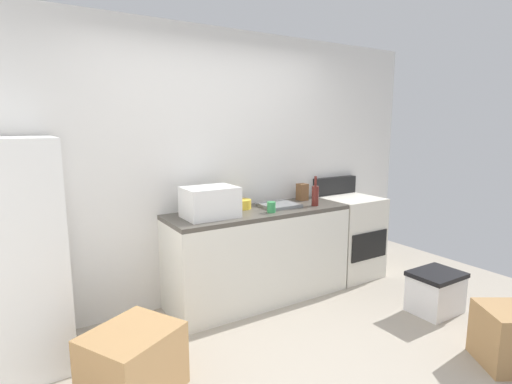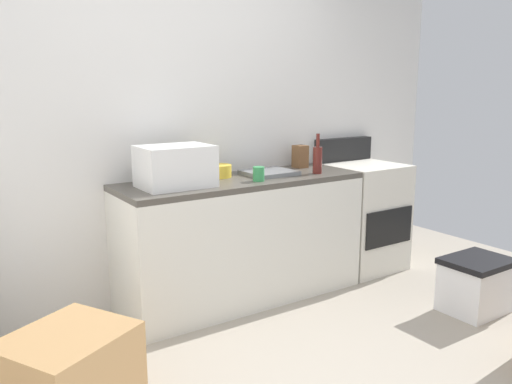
% 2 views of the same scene
% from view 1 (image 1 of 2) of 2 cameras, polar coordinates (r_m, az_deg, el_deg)
% --- Properties ---
extents(ground_plane, '(6.00, 6.00, 0.00)m').
position_cam_1_polar(ground_plane, '(3.09, 8.29, -24.01)').
color(ground_plane, '#9E9384').
extents(wall_back, '(5.00, 0.10, 2.60)m').
position_cam_1_polar(wall_back, '(3.90, -6.10, 3.62)').
color(wall_back, silver).
rests_on(wall_back, ground_plane).
extents(kitchen_counter, '(1.80, 0.60, 0.90)m').
position_cam_1_polar(kitchen_counter, '(3.93, 0.39, -9.01)').
color(kitchen_counter, silver).
rests_on(kitchen_counter, ground_plane).
extents(refrigerator, '(0.68, 0.66, 1.63)m').
position_cam_1_polar(refrigerator, '(3.22, -31.95, -7.99)').
color(refrigerator, white).
rests_on(refrigerator, ground_plane).
extents(stove_oven, '(0.60, 0.61, 1.10)m').
position_cam_1_polar(stove_oven, '(4.66, 13.19, -6.02)').
color(stove_oven, silver).
rests_on(stove_oven, ground_plane).
extents(microwave, '(0.46, 0.34, 0.27)m').
position_cam_1_polar(microwave, '(3.50, -6.64, -1.46)').
color(microwave, white).
rests_on(microwave, kitchen_counter).
extents(sink_basin, '(0.36, 0.32, 0.03)m').
position_cam_1_polar(sink_basin, '(3.96, 3.33, -1.89)').
color(sink_basin, slate).
rests_on(sink_basin, kitchen_counter).
extents(wine_bottle, '(0.07, 0.07, 0.30)m').
position_cam_1_polar(wine_bottle, '(4.02, 8.52, -0.42)').
color(wine_bottle, '#591E19').
rests_on(wine_bottle, kitchen_counter).
extents(coffee_mug, '(0.08, 0.08, 0.10)m').
position_cam_1_polar(coffee_mug, '(3.69, 2.22, -2.19)').
color(coffee_mug, '#338C4C').
rests_on(coffee_mug, kitchen_counter).
extents(knife_block, '(0.10, 0.10, 0.18)m').
position_cam_1_polar(knife_block, '(4.30, 6.68, 0.00)').
color(knife_block, brown).
rests_on(knife_block, kitchen_counter).
extents(mixing_bowl, '(0.19, 0.19, 0.09)m').
position_cam_1_polar(mixing_bowl, '(3.85, -2.11, -1.75)').
color(mixing_bowl, gold).
rests_on(mixing_bowl, kitchen_counter).
extents(cardboard_box_medium, '(0.70, 0.67, 0.44)m').
position_cam_1_polar(cardboard_box_medium, '(2.85, -17.29, -22.40)').
color(cardboard_box_medium, '#A37A4C').
rests_on(cardboard_box_medium, ground_plane).
extents(storage_bin, '(0.46, 0.36, 0.38)m').
position_cam_1_polar(storage_bin, '(4.10, 24.42, -12.94)').
color(storage_bin, silver).
rests_on(storage_bin, ground_plane).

